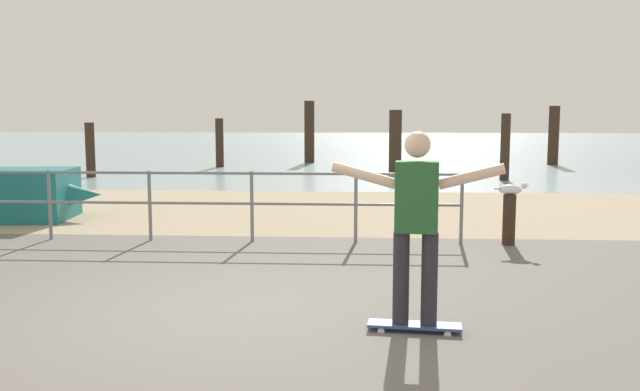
{
  "coord_description": "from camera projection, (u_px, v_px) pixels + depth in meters",
  "views": [
    {
      "loc": [
        1.43,
        -6.04,
        1.88
      ],
      "look_at": [
        0.96,
        2.0,
        0.9
      ],
      "focal_mm": 37.85,
      "sensor_mm": 36.0,
      "label": 1
    }
  ],
  "objects": [
    {
      "name": "groyne_post_0",
      "position": [
        90.0,
        150.0,
        19.72
      ],
      "size": [
        0.27,
        0.27,
        1.62
      ],
      "primitive_type": "cylinder",
      "color": "#332319",
      "rests_on": "ground"
    },
    {
      "name": "groyne_post_2",
      "position": [
        309.0,
        132.0,
        25.5
      ],
      "size": [
        0.38,
        0.38,
        2.35
      ],
      "primitive_type": "cylinder",
      "color": "#332319",
      "rests_on": "ground"
    },
    {
      "name": "sea_surface",
      "position": [
        336.0,
        145.0,
        40.98
      ],
      "size": [
        72.0,
        50.0,
        0.04
      ],
      "primitive_type": "cube",
      "color": "#849EA3",
      "rests_on": "ground"
    },
    {
      "name": "groyne_post_4",
      "position": [
        505.0,
        147.0,
        18.82
      ],
      "size": [
        0.26,
        0.26,
        1.89
      ],
      "primitive_type": "cylinder",
      "color": "#332319",
      "rests_on": "ground"
    },
    {
      "name": "seagull",
      "position": [
        511.0,
        189.0,
        9.53
      ],
      "size": [
        0.49,
        0.2,
        0.18
      ],
      "color": "white",
      "rests_on": "bollard_short"
    },
    {
      "name": "skateboarder",
      "position": [
        416.0,
        217.0,
        5.68
      ],
      "size": [
        1.45,
        0.23,
        1.65
      ],
      "color": "#26262B",
      "rests_on": "skateboard"
    },
    {
      "name": "railing_fence",
      "position": [
        99.0,
        195.0,
        9.92
      ],
      "size": [
        10.63,
        0.05,
        1.05
      ],
      "color": "slate",
      "rests_on": "ground"
    },
    {
      "name": "groyne_post_5",
      "position": [
        554.0,
        136.0,
        24.52
      ],
      "size": [
        0.38,
        0.38,
        2.16
      ],
      "primitive_type": "cylinder",
      "color": "#332319",
      "rests_on": "ground"
    },
    {
      "name": "ground_plane",
      "position": [
        176.0,
        354.0,
        5.3
      ],
      "size": [
        24.0,
        10.0,
        0.04
      ],
      "primitive_type": "cube",
      "color": "#605B56",
      "rests_on": "ground"
    },
    {
      "name": "groyne_post_3",
      "position": [
        395.0,
        143.0,
        20.4
      ],
      "size": [
        0.38,
        0.38,
        1.99
      ],
      "primitive_type": "cylinder",
      "color": "#332319",
      "rests_on": "ground"
    },
    {
      "name": "bollard_short",
      "position": [
        509.0,
        220.0,
        9.59
      ],
      "size": [
        0.18,
        0.18,
        0.74
      ],
      "primitive_type": "cylinder",
      "color": "#332319",
      "rests_on": "ground"
    },
    {
      "name": "beach_strip",
      "position": [
        287.0,
        210.0,
        13.23
      ],
      "size": [
        24.0,
        6.0,
        0.04
      ],
      "primitive_type": "cube",
      "color": "tan",
      "rests_on": "ground"
    },
    {
      "name": "groyne_post_1",
      "position": [
        220.0,
        143.0,
        23.54
      ],
      "size": [
        0.28,
        0.28,
        1.72
      ],
      "primitive_type": "cylinder",
      "color": "#332319",
      "rests_on": "ground"
    },
    {
      "name": "skateboard",
      "position": [
        414.0,
        326.0,
        5.8
      ],
      "size": [
        0.82,
        0.28,
        0.08
      ],
      "color": "#334C8C",
      "rests_on": "ground"
    }
  ]
}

